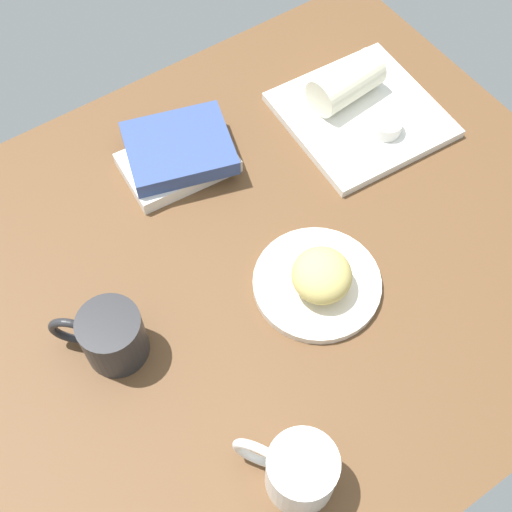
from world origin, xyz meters
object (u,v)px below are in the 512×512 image
Objects in this scene: second_mug at (110,336)px; round_plate at (317,283)px; sauce_cup at (386,126)px; breakfast_wrap at (346,83)px; book_stack at (178,155)px; square_plate at (361,115)px; scone_pastry at (322,275)px; coffee_mug at (298,471)px.

round_plate is at bearing -14.64° from second_mug.
round_plate is 1.66× the size of second_mug.
round_plate is 32.36cm from sauce_cup.
breakfast_wrap is 32.17cm from book_stack.
book_stack reaches higher than square_plate.
sauce_cup is 10.58cm from breakfast_wrap.
sauce_cup is (27.38, 17.11, 2.24)cm from round_plate.
round_plate is at bearing -148.00° from sauce_cup.
scone_pastry is at bearing -16.17° from second_mug.
square_plate is 4.81× the size of sauce_cup.
round_plate is 1.49× the size of breakfast_wrap.
breakfast_wrap is (-0.97, 10.32, 2.12)cm from sauce_cup.
second_mug is (-30.05, 8.72, 0.01)cm from scone_pastry.
breakfast_wrap reaches higher than scone_pastry.
second_mug reaches higher than scone_pastry.
sauce_cup is at bearing -24.04° from book_stack.
scone_pastry is at bearing -146.88° from sauce_cup.
book_stack is 34.44cm from second_mug.
round_plate is 2.10× the size of scone_pastry.
book_stack is (-32.77, 14.61, -0.16)cm from sauce_cup.
second_mug is at bearing 110.16° from coffee_mug.
square_plate is at bearing -15.41° from book_stack.
coffee_mug reaches higher than scone_pastry.
round_plate is 38.32cm from breakfast_wrap.
square_plate reaches higher than round_plate.
round_plate is 0.76× the size of square_plate.
breakfast_wrap is at bearing 95.37° from square_plate.
coffee_mug is at bearing -140.39° from sauce_cup.
second_mug is (-10.81, 29.46, -0.11)cm from coffee_mug.
round_plate is at bearing 48.09° from coffee_mug.
round_plate is 3.95cm from scone_pastry.
round_plate is at bearing -80.35° from book_stack.
square_plate is 33.49cm from book_stack.
square_plate is 6.14cm from sauce_cup.
scone_pastry reaches higher than sauce_cup.
book_stack is (-5.27, 32.56, -1.78)cm from scone_pastry.
breakfast_wrap is 67.05cm from coffee_mug.
coffee_mug is at bearing -136.13° from square_plate.
coffee_mug is (-19.36, -21.57, 3.99)cm from round_plate.
square_plate is 64.21cm from coffee_mug.
square_plate is (26.84, 22.84, 0.10)cm from round_plate.
square_plate is at bearing 14.70° from second_mug.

